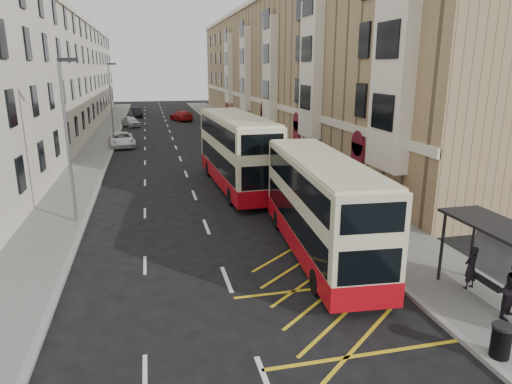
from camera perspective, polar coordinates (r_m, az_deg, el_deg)
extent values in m
plane|color=black|center=(14.09, -0.82, -17.86)|extent=(200.00, 200.00, 0.00)
cube|color=slate|center=(43.51, 0.95, 5.23)|extent=(4.00, 120.00, 0.15)
cube|color=slate|center=(42.51, -19.80, 4.08)|extent=(3.00, 120.00, 0.15)
cube|color=gray|center=(43.07, -1.64, 5.13)|extent=(0.25, 120.00, 0.15)
cube|color=gray|center=(42.36, -17.79, 4.22)|extent=(0.25, 120.00, 0.15)
cube|color=#997F58|center=(59.65, 3.97, 15.11)|extent=(10.00, 79.00, 15.00)
cube|color=silver|center=(58.49, -0.91, 11.71)|extent=(0.18, 79.00, 0.50)
cube|color=silver|center=(58.81, -1.03, 22.47)|extent=(0.40, 79.00, 0.50)
cube|color=silver|center=(24.72, 16.76, 14.22)|extent=(0.80, 3.20, 10.00)
cube|color=silver|center=(35.66, 6.93, 14.90)|extent=(0.80, 3.20, 10.00)
cube|color=silver|center=(47.12, 1.78, 15.08)|extent=(0.80, 3.20, 10.00)
cube|color=silver|center=(58.79, -1.35, 15.14)|extent=(0.80, 3.20, 10.00)
cube|color=silver|center=(70.58, -3.44, 15.15)|extent=(0.80, 3.20, 10.00)
cube|color=#5C0E1D|center=(29.03, 12.52, 3.02)|extent=(0.20, 1.60, 3.00)
cube|color=#5C0E1D|center=(39.99, 5.11, 6.64)|extent=(0.20, 1.60, 3.00)
cube|color=#5C0E1D|center=(51.42, 0.89, 8.63)|extent=(0.20, 1.60, 3.00)
cube|color=#5C0E1D|center=(63.06, -1.81, 9.87)|extent=(0.20, 1.60, 3.00)
cube|color=#5C0E1D|center=(74.81, -3.68, 10.71)|extent=(0.20, 1.60, 3.00)
cube|color=white|center=(58.08, -24.80, 12.79)|extent=(9.00, 79.00, 13.00)
cube|color=silver|center=(57.63, -20.89, 19.67)|extent=(0.30, 79.00, 0.50)
cube|color=black|center=(17.91, 22.21, -6.33)|extent=(0.08, 0.08, 2.60)
cube|color=black|center=(18.66, 25.45, -5.84)|extent=(0.08, 0.08, 2.60)
cube|color=black|center=(16.48, 28.27, -3.91)|extent=(1.65, 4.25, 0.10)
cube|color=black|center=(17.83, 26.72, -9.94)|extent=(0.35, 1.60, 0.06)
cylinder|color=red|center=(17.98, 17.40, -8.55)|extent=(0.06, 0.06, 1.00)
cylinder|color=red|center=(20.62, 12.87, -5.10)|extent=(0.06, 0.06, 1.00)
cylinder|color=red|center=(23.41, 9.43, -2.44)|extent=(0.06, 0.06, 1.00)
cube|color=red|center=(20.46, 12.95, -3.84)|extent=(0.05, 6.50, 0.06)
cube|color=red|center=(20.60, 12.88, -4.97)|extent=(0.05, 6.50, 0.06)
cylinder|color=slate|center=(24.10, -22.48, 5.68)|extent=(0.16, 0.16, 8.00)
cube|color=black|center=(23.78, -22.48, 15.04)|extent=(0.90, 0.18, 0.18)
cylinder|color=slate|center=(53.78, -17.68, 10.84)|extent=(0.16, 0.16, 8.00)
cube|color=black|center=(53.63, -17.59, 15.02)|extent=(0.90, 0.18, 0.18)
cube|color=beige|center=(19.01, 8.06, -1.62)|extent=(3.16, 10.65, 3.77)
cube|color=#A50812|center=(19.48, 7.90, -5.72)|extent=(3.19, 10.68, 0.86)
cube|color=black|center=(19.15, 8.01, -2.91)|extent=(3.14, 9.82, 1.05)
cube|color=black|center=(18.71, 8.19, 1.81)|extent=(3.14, 9.82, 0.95)
cube|color=beige|center=(18.55, 8.28, 4.08)|extent=(3.04, 10.23, 0.11)
cube|color=black|center=(23.99, 4.42, 1.05)|extent=(2.03, 0.23, 1.24)
cube|color=black|center=(23.58, 4.52, 5.67)|extent=(1.67, 0.20, 0.43)
cube|color=black|center=(14.55, 14.01, -9.08)|extent=(2.03, 0.23, 1.15)
cylinder|color=black|center=(22.39, 2.76, -3.54)|extent=(0.34, 0.97, 0.95)
cylinder|color=black|center=(22.91, 8.06, -3.24)|extent=(0.34, 0.97, 0.95)
cylinder|color=black|center=(16.36, 7.59, -11.07)|extent=(0.34, 0.97, 0.95)
cylinder|color=black|center=(17.06, 14.68, -10.30)|extent=(0.34, 0.97, 0.95)
cube|color=beige|center=(29.69, -2.44, 5.24)|extent=(3.18, 11.99, 4.27)
cube|color=#A50812|center=(30.02, -2.41, 2.14)|extent=(3.22, 12.03, 0.97)
cube|color=black|center=(29.78, -2.43, 4.27)|extent=(3.19, 11.04, 1.19)
cube|color=black|center=(29.49, -2.47, 7.78)|extent=(3.19, 11.04, 1.08)
cube|color=beige|center=(29.39, -2.49, 9.43)|extent=(3.06, 11.51, 0.13)
cube|color=black|center=(35.48, -4.64, 6.12)|extent=(2.30, 0.18, 1.41)
cube|color=black|center=(35.19, -4.72, 9.68)|extent=(1.89, 0.16, 0.49)
cube|color=black|center=(24.17, 0.78, 1.80)|extent=(2.30, 0.18, 1.30)
cylinder|color=black|center=(33.50, -5.94, 2.90)|extent=(0.35, 1.09, 1.08)
cylinder|color=black|center=(33.98, -1.87, 3.15)|extent=(0.35, 1.09, 1.08)
cylinder|color=black|center=(26.25, -3.09, -0.54)|extent=(0.35, 1.09, 1.08)
cylinder|color=black|center=(26.86, 2.00, -0.16)|extent=(0.35, 1.09, 1.08)
cylinder|color=black|center=(14.46, 28.29, -16.19)|extent=(0.51, 0.51, 0.89)
cylinder|color=black|center=(14.24, 28.53, -14.59)|extent=(0.57, 0.57, 0.08)
imported|color=black|center=(17.86, 25.27, -8.53)|extent=(0.65, 0.52, 1.57)
imported|color=black|center=(20.73, 13.98, -3.81)|extent=(1.17, 0.93, 1.86)
imported|color=white|center=(47.72, -16.43, 6.29)|extent=(2.93, 5.38, 1.43)
imported|color=#B8BAC0|center=(63.76, -15.38, 8.50)|extent=(2.94, 4.45, 1.41)
imported|color=black|center=(76.33, -14.79, 9.61)|extent=(2.27, 4.68, 1.48)
imported|color=#A91214|center=(69.44, -9.30, 9.39)|extent=(3.60, 5.51, 1.48)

